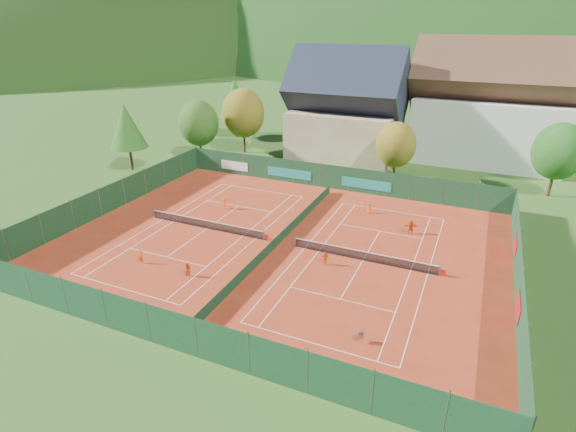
% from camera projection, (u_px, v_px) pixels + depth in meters
% --- Properties ---
extents(ground, '(600.00, 600.00, 0.00)m').
position_uv_depth(ground, '(279.00, 244.00, 41.97)').
color(ground, '#2A531A').
rests_on(ground, ground).
extents(clay_pad, '(40.00, 32.00, 0.01)m').
position_uv_depth(clay_pad, '(279.00, 243.00, 41.96)').
color(clay_pad, '#9E2E17').
rests_on(clay_pad, ground).
extents(court_markings_left, '(11.03, 23.83, 0.00)m').
position_uv_depth(court_markings_left, '(207.00, 228.00, 44.90)').
color(court_markings_left, white).
rests_on(court_markings_left, ground).
extents(court_markings_right, '(11.03, 23.83, 0.00)m').
position_uv_depth(court_markings_right, '(363.00, 260.00, 39.01)').
color(court_markings_right, white).
rests_on(court_markings_right, ground).
extents(tennis_net_left, '(13.30, 0.10, 1.02)m').
position_uv_depth(tennis_net_left, '(208.00, 224.00, 44.65)').
color(tennis_net_left, '#59595B').
rests_on(tennis_net_left, ground).
extents(tennis_net_right, '(13.30, 0.10, 1.02)m').
position_uv_depth(tennis_net_right, '(365.00, 256.00, 38.75)').
color(tennis_net_right, '#59595B').
rests_on(tennis_net_right, ground).
extents(court_divider, '(0.03, 28.80, 1.00)m').
position_uv_depth(court_divider, '(279.00, 239.00, 41.76)').
color(court_divider, '#12331C').
rests_on(court_divider, ground).
extents(fence_north, '(40.00, 0.10, 3.00)m').
position_uv_depth(fence_north, '(331.00, 177.00, 54.91)').
color(fence_north, '#153B20').
rests_on(fence_north, ground).
extents(fence_south, '(40.00, 0.04, 3.00)m').
position_uv_depth(fence_south, '(172.00, 330.00, 27.97)').
color(fence_south, '#163D22').
rests_on(fence_south, ground).
extents(fence_west, '(0.04, 32.00, 3.00)m').
position_uv_depth(fence_west, '(112.00, 197.00, 48.72)').
color(fence_west, '#14381B').
rests_on(fence_west, ground).
extents(fence_east, '(0.09, 32.00, 3.00)m').
position_uv_depth(fence_east, '(519.00, 275.00, 34.03)').
color(fence_east, '#153A20').
rests_on(fence_east, ground).
extents(chalet, '(16.20, 12.00, 16.00)m').
position_uv_depth(chalet, '(346.00, 113.00, 65.47)').
color(chalet, beige).
rests_on(chalet, ground).
extents(hotel_block_a, '(21.60, 11.00, 17.25)m').
position_uv_depth(hotel_block_a, '(489.00, 110.00, 63.18)').
color(hotel_block_a, silver).
rests_on(hotel_block_a, ground).
extents(tree_west_front, '(5.72, 5.72, 8.69)m').
position_uv_depth(tree_west_front, '(199.00, 123.00, 64.61)').
color(tree_west_front, '#4C2E1B').
rests_on(tree_west_front, ground).
extents(tree_west_mid, '(6.44, 6.44, 9.78)m').
position_uv_depth(tree_west_mid, '(243.00, 113.00, 67.88)').
color(tree_west_mid, '#492C1A').
rests_on(tree_west_mid, ground).
extents(tree_west_back, '(5.60, 5.60, 10.00)m').
position_uv_depth(tree_west_back, '(235.00, 98.00, 76.51)').
color(tree_west_back, '#4E2D1B').
rests_on(tree_west_back, ground).
extents(tree_center, '(5.01, 5.01, 7.60)m').
position_uv_depth(tree_center, '(396.00, 145.00, 56.24)').
color(tree_center, '#442718').
rests_on(tree_center, ground).
extents(tree_east_front, '(5.72, 5.72, 8.69)m').
position_uv_depth(tree_east_front, '(559.00, 152.00, 51.00)').
color(tree_east_front, '#432A18').
rests_on(tree_east_front, ground).
extents(tree_west_side, '(5.04, 5.04, 9.00)m').
position_uv_depth(tree_west_side, '(126.00, 126.00, 59.86)').
color(tree_west_side, '#4C2B1B').
rests_on(tree_west_side, ground).
extents(tree_east_back, '(7.15, 7.15, 10.86)m').
position_uv_depth(tree_east_back, '(566.00, 115.00, 63.10)').
color(tree_east_back, '#462819').
rests_on(tree_east_back, ground).
extents(mountain_backdrop, '(820.00, 530.00, 242.00)m').
position_uv_depth(mountain_backdrop, '(508.00, 136.00, 242.82)').
color(mountain_backdrop, black).
rests_on(mountain_backdrop, ground).
extents(ball_hopper, '(0.34, 0.34, 0.80)m').
position_uv_depth(ball_hopper, '(361.00, 335.00, 28.97)').
color(ball_hopper, slate).
rests_on(ball_hopper, ground).
extents(loose_ball_0, '(0.07, 0.07, 0.07)m').
position_uv_depth(loose_ball_0, '(152.00, 239.00, 42.76)').
color(loose_ball_0, '#CCD833').
rests_on(loose_ball_0, ground).
extents(loose_ball_1, '(0.07, 0.07, 0.07)m').
position_uv_depth(loose_ball_1, '(273.00, 316.00, 31.70)').
color(loose_ball_1, '#CCD833').
rests_on(loose_ball_1, ground).
extents(loose_ball_2, '(0.07, 0.07, 0.07)m').
position_uv_depth(loose_ball_2, '(303.00, 215.00, 47.92)').
color(loose_ball_2, '#CCD833').
rests_on(loose_ball_2, ground).
extents(player_left_near, '(0.52, 0.41, 1.24)m').
position_uv_depth(player_left_near, '(141.00, 257.00, 38.36)').
color(player_left_near, '#E35914').
rests_on(player_left_near, ground).
extents(player_left_mid, '(0.68, 0.57, 1.26)m').
position_uv_depth(player_left_mid, '(188.00, 270.00, 36.33)').
color(player_left_mid, '#DC4B13').
rests_on(player_left_mid, ground).
extents(player_left_far, '(0.92, 0.66, 1.29)m').
position_uv_depth(player_left_far, '(224.00, 203.00, 49.34)').
color(player_left_far, '#FE5916').
rests_on(player_left_far, ground).
extents(player_right_near, '(0.78, 0.50, 1.24)m').
position_uv_depth(player_right_near, '(325.00, 258.00, 38.12)').
color(player_right_near, '#CB5412').
rests_on(player_right_near, ground).
extents(player_right_far_a, '(0.63, 0.46, 1.18)m').
position_uv_depth(player_right_far_a, '(369.00, 208.00, 48.21)').
color(player_right_far_a, orange).
rests_on(player_right_far_a, ground).
extents(player_right_far_b, '(1.40, 0.91, 1.45)m').
position_uv_depth(player_right_far_b, '(411.00, 227.00, 43.58)').
color(player_right_far_b, '#D54612').
rests_on(player_right_far_b, ground).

